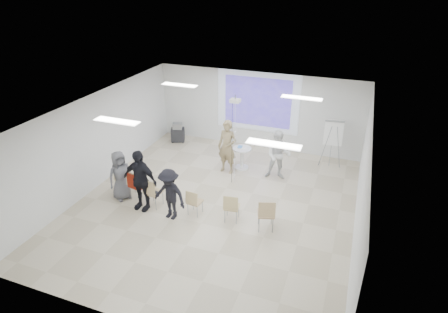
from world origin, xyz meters
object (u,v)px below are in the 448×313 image
(chair_far_left, at_px, (123,179))
(laptop, at_px, (154,191))
(chair_left_mid, at_px, (136,183))
(chair_center, at_px, (194,201))
(chair_right_far, at_px, (266,213))
(av_cart, at_px, (178,133))
(chair_right_inner, at_px, (231,206))
(flipchart_easel, at_px, (333,133))
(pedestal_table, at_px, (242,157))
(player_right, at_px, (279,153))
(player_left, at_px, (227,144))
(chair_left_inner, at_px, (152,191))
(audience_left, at_px, (140,176))
(audience_outer, at_px, (120,173))
(audience_mid, at_px, (169,191))

(chair_far_left, bearing_deg, laptop, 6.45)
(chair_left_mid, bearing_deg, chair_center, 10.59)
(chair_right_far, relative_size, av_cart, 1.22)
(chair_right_inner, bearing_deg, flipchart_easel, 55.01)
(pedestal_table, bearing_deg, chair_left_mid, -127.36)
(chair_far_left, bearing_deg, chair_left_mid, 3.27)
(player_right, relative_size, chair_center, 2.33)
(pedestal_table, height_order, player_left, player_left)
(chair_left_inner, bearing_deg, chair_right_far, 8.25)
(audience_left, xyz_separation_m, audience_outer, (-0.86, 0.26, -0.19))
(player_right, height_order, flipchart_easel, player_right)
(audience_left, bearing_deg, chair_right_inner, 10.27)
(chair_right_inner, bearing_deg, av_cart, 123.16)
(chair_left_inner, distance_m, chair_right_far, 3.42)
(player_right, distance_m, chair_right_far, 2.99)
(player_left, distance_m, chair_left_inner, 3.18)
(audience_mid, bearing_deg, chair_far_left, 172.69)
(chair_left_mid, relative_size, audience_outer, 0.56)
(audience_left, distance_m, audience_mid, 1.05)
(chair_center, bearing_deg, chair_left_mid, -178.08)
(laptop, relative_size, flipchart_easel, 0.20)
(player_left, distance_m, player_right, 1.75)
(chair_left_mid, height_order, audience_outer, audience_outer)
(pedestal_table, relative_size, chair_center, 1.00)
(laptop, distance_m, flipchart_easel, 6.41)
(chair_far_left, xyz_separation_m, chair_left_mid, (0.56, -0.13, 0.01))
(player_right, bearing_deg, chair_right_far, -92.11)
(player_left, distance_m, audience_left, 3.38)
(player_right, relative_size, av_cart, 2.38)
(player_left, xyz_separation_m, chair_left_mid, (-1.95, -2.68, -0.49))
(pedestal_table, height_order, chair_left_mid, chair_left_mid)
(audience_mid, xyz_separation_m, av_cart, (-2.21, 4.86, -0.51))
(chair_far_left, distance_m, av_cart, 4.29)
(player_right, distance_m, av_cart, 4.82)
(player_left, relative_size, av_cart, 2.70)
(audience_mid, height_order, audience_outer, audience_outer)
(player_right, height_order, audience_left, audience_left)
(player_right, xyz_separation_m, audience_outer, (-4.19, -2.90, -0.06))
(laptop, bearing_deg, pedestal_table, -111.52)
(chair_far_left, distance_m, chair_right_far, 4.62)
(chair_left_inner, xyz_separation_m, audience_left, (-0.27, -0.13, 0.52))
(chair_center, bearing_deg, laptop, -176.41)
(audience_left, height_order, audience_outer, audience_left)
(pedestal_table, bearing_deg, audience_left, -120.45)
(chair_right_far, xyz_separation_m, laptop, (-3.41, 0.02, -0.07))
(chair_far_left, distance_m, chair_left_inner, 1.23)
(chair_center, xyz_separation_m, audience_outer, (-2.44, 0.06, 0.40))
(chair_left_mid, xyz_separation_m, flipchart_easel, (5.26, 4.30, 0.70))
(laptop, distance_m, av_cart, 4.72)
(chair_center, distance_m, flipchart_easel, 5.58)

